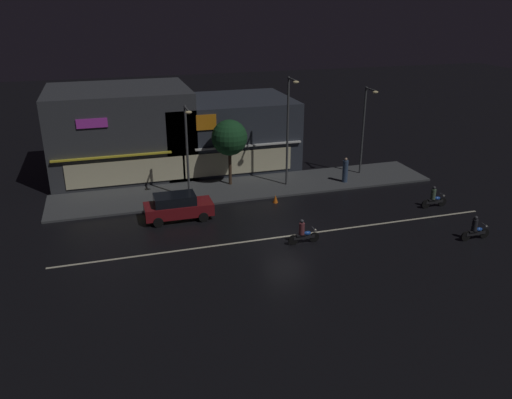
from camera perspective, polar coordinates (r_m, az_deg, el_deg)
ground_plane at (r=30.43m, az=3.37°, el=-4.14°), size 140.00×140.00×0.00m
lane_divider_stripe at (r=30.42m, az=3.37°, el=-4.13°), size 26.78×0.16×0.01m
sidewalk_far at (r=37.89m, az=-1.03°, el=1.33°), size 28.19×4.86×0.14m
storefront_left_block at (r=43.04m, az=-3.40°, el=7.55°), size 10.77×8.13×5.54m
storefront_center_block at (r=42.16m, az=-14.87°, el=7.41°), size 10.75×8.82×6.76m
streetlamp_west at (r=34.71m, az=-7.68°, el=6.07°), size 0.44×1.64×6.49m
streetlamp_mid at (r=36.94m, az=3.67°, el=8.39°), size 0.44×1.64×7.97m
streetlamp_east at (r=40.48m, az=12.08°, el=8.28°), size 0.44×1.64×6.84m
pedestrian_on_sidewalk at (r=39.21m, az=9.94°, el=3.17°), size 0.42×0.42×1.90m
street_tree at (r=37.41m, az=-2.99°, el=6.90°), size 2.62×2.62×4.91m
parked_car_near_kerb at (r=32.76m, az=-8.76°, el=-0.76°), size 4.30×1.98×1.67m
motorcycle_lead at (r=29.39m, az=5.30°, el=-3.80°), size 1.90×0.60×1.52m
motorcycle_following at (r=32.36m, az=23.31°, el=-3.12°), size 1.90×0.60×1.52m
motorcycle_opposite_lane at (r=36.33m, az=19.28°, el=0.11°), size 1.90×0.60×1.52m
traffic_cone at (r=35.23m, az=2.18°, el=0.07°), size 0.36×0.36×0.55m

